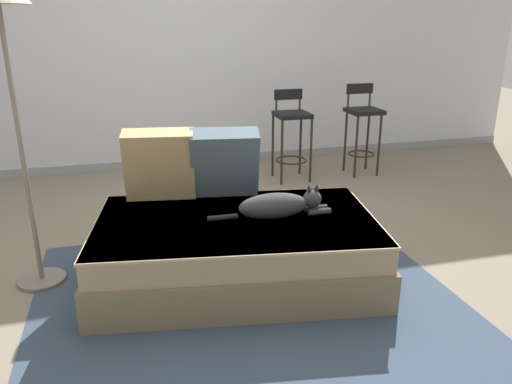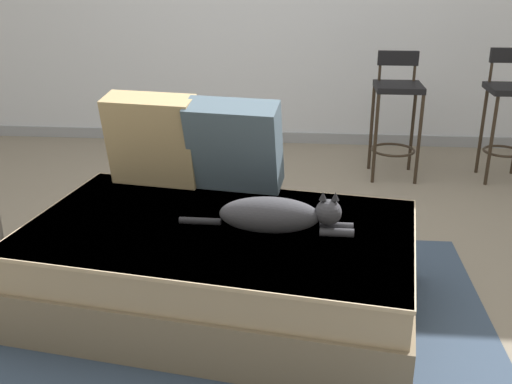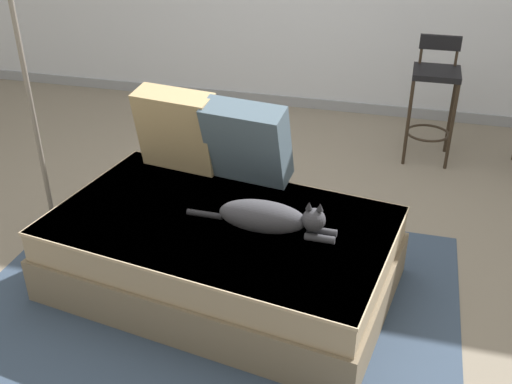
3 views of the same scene
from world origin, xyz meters
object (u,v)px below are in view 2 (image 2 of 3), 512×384
(throw_pillow_middle, at_px, (235,146))
(couch, at_px, (220,266))
(bar_stool_by_doorway, at_px, (509,104))
(throw_pillow_corner, at_px, (153,140))
(cat, at_px, (277,215))
(bar_stool_near_window, at_px, (397,106))

(throw_pillow_middle, bearing_deg, couch, -92.95)
(couch, distance_m, bar_stool_by_doorway, 2.55)
(throw_pillow_corner, distance_m, throw_pillow_middle, 0.42)
(couch, xyz_separation_m, throw_pillow_corner, (-0.39, 0.47, 0.43))
(cat, xyz_separation_m, bar_stool_near_window, (0.73, 1.88, 0.04))
(couch, distance_m, bar_stool_near_window, 2.11)
(throw_pillow_middle, xyz_separation_m, cat, (0.23, -0.45, -0.16))
(throw_pillow_corner, xyz_separation_m, bar_stool_near_window, (1.37, 1.37, -0.12))
(throw_pillow_corner, relative_size, bar_stool_near_window, 0.54)
(bar_stool_near_window, bearing_deg, couch, -118.02)
(couch, relative_size, bar_stool_by_doorway, 2.00)
(couch, xyz_separation_m, bar_stool_near_window, (0.98, 1.84, 0.31))
(throw_pillow_middle, xyz_separation_m, bar_stool_near_window, (0.96, 1.44, -0.12))
(cat, bearing_deg, couch, 170.65)
(bar_stool_by_doorway, bearing_deg, bar_stool_near_window, -179.91)
(throw_pillow_middle, bearing_deg, cat, -62.96)
(bar_stool_near_window, bearing_deg, throw_pillow_middle, -123.75)
(couch, bearing_deg, cat, -9.35)
(throw_pillow_corner, xyz_separation_m, cat, (0.64, -0.51, -0.16))
(throw_pillow_corner, bearing_deg, throw_pillow_middle, -8.84)
(throw_pillow_middle, bearing_deg, bar_stool_by_doorway, 39.92)
(throw_pillow_middle, relative_size, bar_stool_by_doorway, 0.53)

